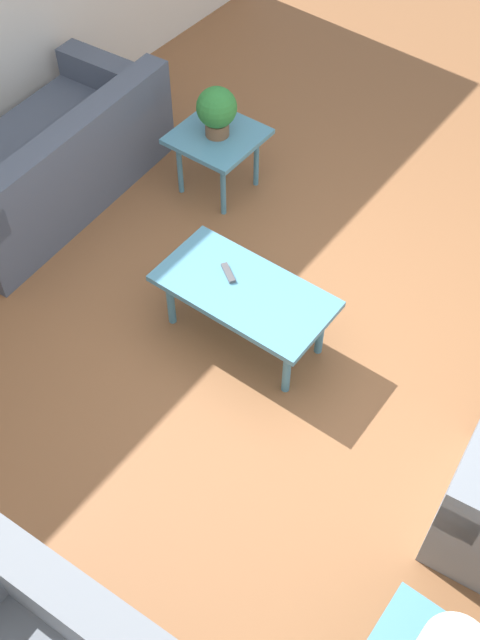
{
  "coord_description": "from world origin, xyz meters",
  "views": [
    {
      "loc": [
        -1.42,
        2.45,
        3.82
      ],
      "look_at": [
        0.17,
        0.33,
        0.55
      ],
      "focal_mm": 42.0,
      "sensor_mm": 36.0,
      "label": 1
    }
  ],
  "objects_px": {
    "sofa": "(48,164)",
    "coffee_table": "(244,295)",
    "potted_plant": "(217,110)",
    "side_table_plant": "(218,142)"
  },
  "relations": [
    {
      "from": "sofa",
      "to": "side_table_plant",
      "type": "xyz_separation_m",
      "value": [
        -0.95,
        -0.81,
        0.14
      ]
    },
    {
      "from": "coffee_table",
      "to": "potted_plant",
      "type": "xyz_separation_m",
      "value": [
        1.01,
        -1.04,
        0.3
      ]
    },
    {
      "from": "coffee_table",
      "to": "potted_plant",
      "type": "distance_m",
      "value": 1.49
    },
    {
      "from": "side_table_plant",
      "to": "potted_plant",
      "type": "height_order",
      "value": "potted_plant"
    },
    {
      "from": "side_table_plant",
      "to": "coffee_table",
      "type": "bearing_deg",
      "value": 134.23
    },
    {
      "from": "sofa",
      "to": "coffee_table",
      "type": "xyz_separation_m",
      "value": [
        -1.96,
        0.23,
        0.11
      ]
    },
    {
      "from": "sofa",
      "to": "potted_plant",
      "type": "height_order",
      "value": "potted_plant"
    },
    {
      "from": "side_table_plant",
      "to": "sofa",
      "type": "bearing_deg",
      "value": 40.47
    },
    {
      "from": "sofa",
      "to": "side_table_plant",
      "type": "height_order",
      "value": "sofa"
    },
    {
      "from": "potted_plant",
      "to": "coffee_table",
      "type": "bearing_deg",
      "value": 134.23
    }
  ]
}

